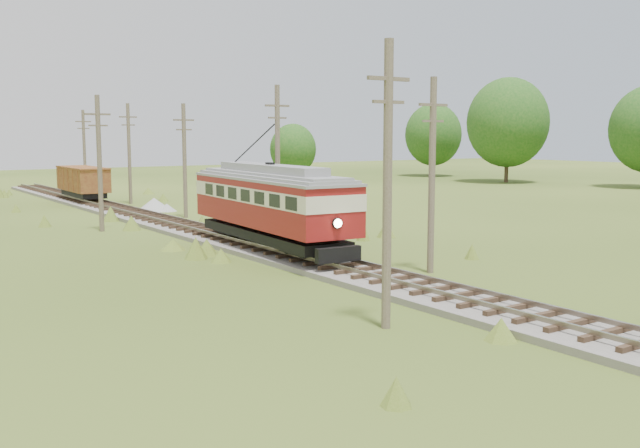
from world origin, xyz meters
TOP-DOWN VIEW (x-y plane):
  - railbed_main at (0.00, 34.00)m, footprint 3.60×96.00m
  - streetcar at (-0.00, 26.41)m, footprint 4.07×13.49m
  - gondola at (0.00, 59.67)m, footprint 2.76×8.24m
  - gravel_pile at (2.99, 49.86)m, footprint 2.94×3.11m
  - utility_pole_r_2 at (3.30, 18.00)m, footprint 1.60×0.30m
  - utility_pole_r_3 at (3.20, 31.00)m, footprint 1.60×0.30m
  - utility_pole_r_4 at (3.00, 44.00)m, footprint 1.60×0.30m
  - utility_pole_r_5 at (3.40, 57.00)m, footprint 1.60×0.30m
  - utility_pole_r_6 at (3.20, 70.00)m, footprint 1.60×0.30m
  - utility_pole_l_a at (-4.20, 12.00)m, footprint 1.60×0.30m
  - utility_pole_l_b at (-4.50, 40.00)m, footprint 1.60×0.30m
  - tree_right_4 at (54.00, 58.00)m, footprint 10.50×10.50m
  - tree_right_5 at (56.00, 74.00)m, footprint 8.40×8.40m
  - tree_mid_b at (30.00, 72.00)m, footprint 5.88×5.88m

SIDE VIEW (x-z plane):
  - railbed_main at x=0.00m, z-range -0.09..0.48m
  - gravel_pile at x=2.99m, z-range -0.03..1.03m
  - gondola at x=0.00m, z-range 0.67..3.40m
  - streetcar at x=0.00m, z-range -0.26..5.86m
  - utility_pole_r_4 at x=3.00m, z-range 0.12..8.52m
  - tree_mid_b at x=30.00m, z-range 0.54..8.12m
  - utility_pole_r_2 at x=3.30m, z-range 0.12..8.72m
  - utility_pole_l_b at x=-4.50m, z-range 0.12..8.72m
  - utility_pole_r_6 at x=3.20m, z-range 0.12..8.82m
  - utility_pole_r_5 at x=3.40m, z-range 0.13..9.03m
  - utility_pole_r_3 at x=3.20m, z-range 0.13..9.13m
  - utility_pole_l_a at x=-4.20m, z-range 0.13..9.13m
  - tree_right_5 at x=56.00m, z-range 0.78..11.60m
  - tree_right_4 at x=54.00m, z-range 0.98..14.51m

